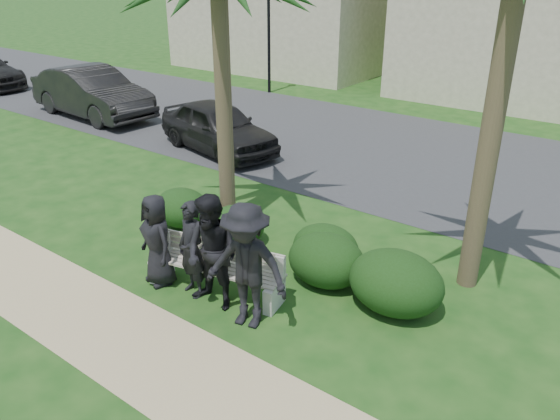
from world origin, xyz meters
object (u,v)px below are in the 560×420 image
Objects in this scene: man_b at (192,249)px; man_c at (213,253)px; man_a at (157,240)px; park_bench at (217,272)px; car_a at (218,127)px; man_d at (246,267)px; street_lamp at (269,16)px; car_b at (92,93)px.

man_c reaches higher than man_b.
park_bench is at bearing 35.87° from man_a.
man_b is 0.40× the size of car_a.
street_lamp is at bearing 113.18° from man_d.
man_d reaches higher than man_a.
street_lamp is at bearing -17.12° from car_b.
car_b is (-2.46, -6.61, -2.12)m from street_lamp.
car_b is (-5.96, 0.18, 0.14)m from car_a.
man_b is at bearing 161.66° from man_d.
man_d is at bearing -33.32° from park_bench.
man_a is 0.39× the size of car_a.
man_b is (8.14, -12.37, -2.14)m from street_lamp.
car_b is (-10.61, 5.77, 0.03)m from man_b.
car_a is (-4.89, 5.31, 0.33)m from park_bench.
car_b is (-9.91, 5.86, 0.05)m from man_a.
street_lamp is 2.34× the size of man_c.
man_c is at bearing -125.04° from car_a.
man_b is at bearing -115.21° from car_b.
man_a reaches higher than car_a.
man_d is at bearing 14.50° from man_a.
car_a is 0.81× the size of car_b.
man_a is at bearing -158.93° from man_b.
man_c is at bearing -63.86° from park_bench.
man_a is 0.70m from man_b.
man_b is at bearing -56.65° from street_lamp.
man_b is 0.32× the size of car_b.
park_bench is 1.20m from man_d.
car_b is at bearing 141.03° from park_bench.
man_c is (8.64, -12.42, -2.03)m from street_lamp.
park_bench is 0.58× the size of car_a.
car_a is 5.96m from car_b.
man_b is at bearing -127.72° from car_a.
man_d is (9.35, -12.47, -1.98)m from street_lamp.
man_a reaches higher than park_bench.
car_b reaches higher than man_a.
man_c reaches higher than car_b.
car_a reaches higher than park_bench.
man_a is (7.45, -12.46, -2.16)m from street_lamp.
street_lamp reaches higher than man_a.
man_c is (0.50, -0.04, 0.12)m from man_b.
man_c is at bearing -114.29° from car_b.
street_lamp is 7.96m from car_a.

